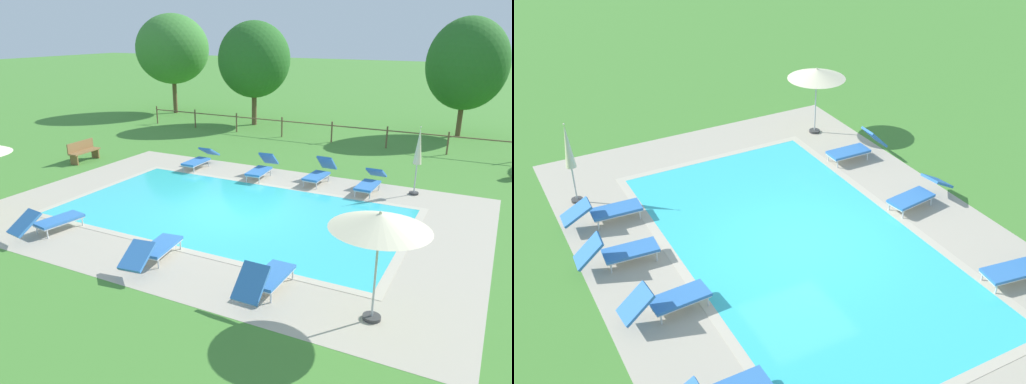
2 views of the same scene
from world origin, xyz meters
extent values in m
plane|color=#478433|center=(0.00, 0.00, 0.00)|extent=(160.00, 160.00, 0.00)
cube|color=#B2A893|center=(0.00, 0.00, 0.00)|extent=(14.89, 10.19, 0.01)
cube|color=#38C6D1|center=(0.00, 0.00, 0.01)|extent=(10.41, 5.71, 0.01)
cube|color=#C0B59F|center=(0.00, 2.97, 0.01)|extent=(10.89, 0.24, 0.01)
cube|color=#C0B59F|center=(0.00, -2.97, 0.01)|extent=(10.89, 0.24, 0.01)
cube|color=#C0B59F|center=(5.32, 0.00, 0.01)|extent=(0.24, 5.71, 0.01)
cube|color=#C0B59F|center=(-5.32, 0.00, 0.01)|extent=(0.24, 5.71, 0.01)
cube|color=#3370BC|center=(-0.84, 3.51, 0.32)|extent=(0.68, 1.34, 0.07)
cube|color=#3370BC|center=(-0.91, 4.49, 0.58)|extent=(0.64, 0.74, 0.58)
cube|color=silver|center=(-0.84, 3.51, 0.26)|extent=(0.65, 1.31, 0.04)
cylinder|color=silver|center=(-0.55, 2.98, 0.14)|extent=(0.04, 0.04, 0.28)
cylinder|color=silver|center=(-1.06, 2.94, 0.14)|extent=(0.04, 0.04, 0.28)
cylinder|color=silver|center=(-0.62, 4.08, 0.14)|extent=(0.04, 0.04, 0.28)
cylinder|color=silver|center=(-1.13, 4.05, 0.14)|extent=(0.04, 0.04, 0.28)
cube|color=#3370BC|center=(3.16, -3.65, 0.32)|extent=(0.61, 1.31, 0.07)
cube|color=#3370BC|center=(3.15, -4.60, 0.60)|extent=(0.61, 0.67, 0.62)
cube|color=silver|center=(3.16, -3.65, 0.26)|extent=(0.58, 1.28, 0.04)
cylinder|color=silver|center=(2.91, -3.09, 0.14)|extent=(0.04, 0.04, 0.28)
cylinder|color=silver|center=(3.42, -3.10, 0.14)|extent=(0.04, 0.04, 0.28)
cylinder|color=silver|center=(2.90, -4.20, 0.14)|extent=(0.04, 0.04, 0.28)
cylinder|color=silver|center=(3.41, -4.20, 0.14)|extent=(0.04, 0.04, 0.28)
cube|color=#3370BC|center=(-3.74, 3.57, 0.32)|extent=(0.61, 1.31, 0.07)
cube|color=#3370BC|center=(-3.75, 4.59, 0.51)|extent=(0.61, 0.78, 0.46)
cube|color=silver|center=(-3.74, 3.57, 0.26)|extent=(0.58, 1.28, 0.04)
cylinder|color=silver|center=(-3.48, 3.02, 0.14)|extent=(0.04, 0.04, 0.28)
cylinder|color=silver|center=(-3.99, 3.01, 0.14)|extent=(0.04, 0.04, 0.28)
cylinder|color=silver|center=(-3.49, 4.12, 0.14)|extent=(0.04, 0.04, 0.28)
cylinder|color=silver|center=(-4.00, 4.11, 0.14)|extent=(0.04, 0.04, 0.28)
cube|color=#3370BC|center=(0.04, -3.56, 0.32)|extent=(0.77, 1.37, 0.07)
cube|color=#3370BC|center=(0.18, -4.57, 0.51)|extent=(0.70, 0.85, 0.46)
cube|color=silver|center=(0.04, -3.56, 0.26)|extent=(0.74, 1.34, 0.04)
cylinder|color=silver|center=(-0.29, -3.04, 0.14)|extent=(0.04, 0.04, 0.28)
cylinder|color=silver|center=(0.21, -2.97, 0.14)|extent=(0.04, 0.04, 0.28)
cylinder|color=silver|center=(-0.14, -4.14, 0.14)|extent=(0.04, 0.04, 0.28)
cylinder|color=silver|center=(0.37, -4.07, 0.14)|extent=(0.04, 0.04, 0.28)
cube|color=#3370BC|center=(3.29, 3.67, 0.32)|extent=(0.64, 1.32, 0.07)
cube|color=#3370BC|center=(3.33, 4.69, 0.52)|extent=(0.63, 0.79, 0.46)
cube|color=silver|center=(3.29, 3.67, 0.26)|extent=(0.61, 1.29, 0.04)
cylinder|color=silver|center=(3.53, 3.11, 0.14)|extent=(0.04, 0.04, 0.28)
cylinder|color=silver|center=(3.02, 3.13, 0.14)|extent=(0.04, 0.04, 0.28)
cylinder|color=silver|center=(3.57, 4.21, 0.14)|extent=(0.04, 0.04, 0.28)
cylinder|color=silver|center=(3.06, 4.23, 0.14)|extent=(0.04, 0.04, 0.28)
cube|color=#3370BC|center=(-3.59, -3.49, 0.32)|extent=(0.78, 1.37, 0.07)
cube|color=#3370BC|center=(-3.73, -4.48, 0.55)|extent=(0.70, 0.82, 0.52)
cube|color=silver|center=(-3.59, -3.49, 0.26)|extent=(0.75, 1.34, 0.04)
cylinder|color=silver|center=(-3.76, -2.90, 0.14)|extent=(0.04, 0.04, 0.28)
cylinder|color=silver|center=(-3.25, -2.98, 0.14)|extent=(0.04, 0.04, 0.28)
cylinder|color=silver|center=(-3.92, -4.00, 0.14)|extent=(0.04, 0.04, 0.28)
cylinder|color=silver|center=(-3.42, -4.07, 0.14)|extent=(0.04, 0.04, 0.28)
cube|color=#3370BC|center=(1.33, 3.90, 0.32)|extent=(0.67, 1.33, 0.07)
cube|color=#3370BC|center=(1.38, 4.87, 0.59)|extent=(0.63, 0.71, 0.61)
cube|color=silver|center=(1.33, 3.90, 0.26)|extent=(0.64, 1.30, 0.04)
cylinder|color=silver|center=(1.55, 3.34, 0.14)|extent=(0.04, 0.04, 0.28)
cylinder|color=silver|center=(1.04, 3.37, 0.14)|extent=(0.04, 0.04, 0.28)
cylinder|color=silver|center=(1.61, 4.44, 0.14)|extent=(0.04, 0.04, 0.28)
cylinder|color=silver|center=(1.10, 4.47, 0.14)|extent=(0.04, 0.04, 0.28)
cylinder|color=#383838|center=(5.43, -3.83, 0.04)|extent=(0.36, 0.36, 0.08)
cylinder|color=#B2B5B7|center=(5.43, -3.83, 1.11)|extent=(0.04, 0.04, 2.22)
cone|color=beige|center=(5.43, -3.83, 2.08)|extent=(1.91, 1.91, 0.31)
sphere|color=beige|center=(5.43, -3.83, 2.25)|extent=(0.06, 0.06, 0.06)
cylinder|color=#383838|center=(4.74, 4.38, 0.04)|extent=(0.32, 0.32, 0.08)
cylinder|color=#B2B5B7|center=(4.74, 4.38, 0.55)|extent=(0.04, 0.04, 1.09)
cone|color=beige|center=(4.74, 4.38, 1.71)|extent=(0.28, 0.28, 1.24)
sphere|color=beige|center=(4.74, 4.38, 2.35)|extent=(0.05, 0.05, 0.05)
cube|color=olive|center=(-8.68, 2.37, 0.44)|extent=(0.53, 1.52, 0.06)
cube|color=olive|center=(-8.88, 2.36, 0.67)|extent=(0.14, 1.50, 0.40)
cube|color=olive|center=(-8.72, 3.00, 0.21)|extent=(0.40, 0.08, 0.41)
cube|color=olive|center=(-8.64, 1.73, 0.21)|extent=(0.40, 0.08, 0.41)
cylinder|color=brown|center=(-11.49, 10.83, 0.53)|extent=(0.08, 0.08, 1.05)
cylinder|color=brown|center=(-8.74, 10.83, 0.53)|extent=(0.08, 0.08, 1.05)
cylinder|color=brown|center=(-5.99, 10.83, 0.53)|extent=(0.08, 0.08, 1.05)
cylinder|color=brown|center=(-3.24, 10.83, 0.53)|extent=(0.08, 0.08, 1.05)
cylinder|color=brown|center=(-0.49, 10.83, 0.53)|extent=(0.08, 0.08, 1.05)
cylinder|color=brown|center=(2.26, 10.83, 0.53)|extent=(0.08, 0.08, 1.05)
cylinder|color=brown|center=(5.01, 10.83, 0.53)|extent=(0.08, 0.08, 1.05)
cube|color=brown|center=(-0.49, 10.83, 0.85)|extent=(22.01, 0.05, 0.05)
cylinder|color=brown|center=(5.00, 15.39, 0.99)|extent=(0.26, 0.26, 1.99)
ellipsoid|color=#286623|center=(5.00, 15.39, 3.74)|extent=(4.05, 4.05, 4.67)
cylinder|color=brown|center=(-12.94, 14.62, 1.25)|extent=(0.28, 0.28, 2.51)
ellipsoid|color=#3D7F33|center=(-12.94, 14.62, 4.18)|extent=(4.79, 4.79, 4.46)
cylinder|color=brown|center=(-6.17, 13.27, 1.07)|extent=(0.29, 0.29, 2.15)
ellipsoid|color=#286623|center=(-6.17, 13.27, 3.76)|extent=(4.17, 4.17, 4.30)
camera|label=1|loc=(7.22, -12.18, 5.42)|focal=33.98mm
camera|label=2|loc=(-11.16, 6.88, 9.26)|focal=44.72mm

